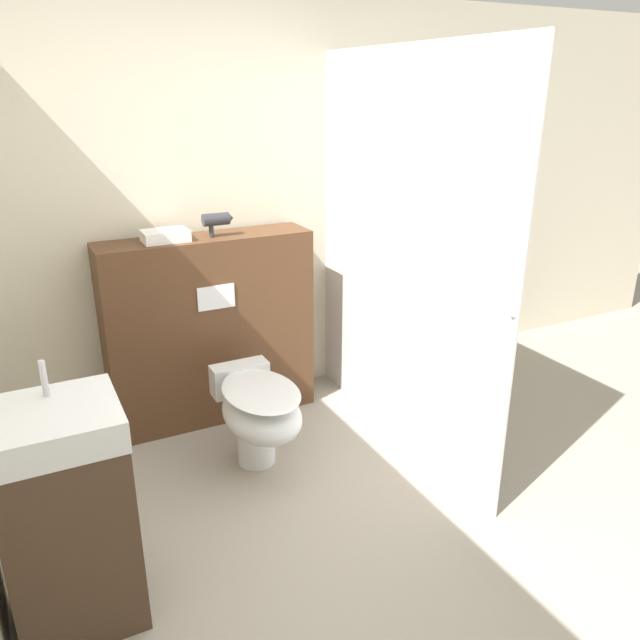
{
  "coord_description": "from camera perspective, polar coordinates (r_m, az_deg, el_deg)",
  "views": [
    {
      "loc": [
        -1.17,
        -1.77,
        1.97
      ],
      "look_at": [
        0.3,
        1.12,
        0.75
      ],
      "focal_mm": 35.0,
      "sensor_mm": 36.0,
      "label": 1
    }
  ],
  "objects": [
    {
      "name": "toilet",
      "position": [
        3.39,
        -5.66,
        -8.41
      ],
      "size": [
        0.39,
        0.68,
        0.5
      ],
      "color": "white",
      "rests_on": "ground_plane"
    },
    {
      "name": "hair_drier",
      "position": [
        3.66,
        -9.38,
        9.02
      ],
      "size": [
        0.18,
        0.07,
        0.14
      ],
      "color": "#2D2D33",
      "rests_on": "partition_panel"
    },
    {
      "name": "ground_plane",
      "position": [
        2.89,
        5.14,
        -22.41
      ],
      "size": [
        12.0,
        12.0,
        0.0
      ],
      "primitive_type": "plane",
      "color": "#9E9384"
    },
    {
      "name": "shower_glass",
      "position": [
        3.45,
        7.53,
        5.57
      ],
      "size": [
        0.04,
        1.8,
        2.17
      ],
      "color": "silver",
      "rests_on": "ground_plane"
    },
    {
      "name": "partition_panel",
      "position": [
        3.86,
        -9.97,
        -0.88
      ],
      "size": [
        1.25,
        0.31,
        1.16
      ],
      "color": "#51331E",
      "rests_on": "ground_plane"
    },
    {
      "name": "folded_towel",
      "position": [
        3.62,
        -13.97,
        7.49
      ],
      "size": [
        0.25,
        0.18,
        0.06
      ],
      "color": "white",
      "rests_on": "partition_panel"
    },
    {
      "name": "sink_vanity",
      "position": [
        2.62,
        -22.03,
        -16.33
      ],
      "size": [
        0.46,
        0.43,
        1.05
      ],
      "color": "#473323",
      "rests_on": "ground_plane"
    },
    {
      "name": "wall_back",
      "position": [
        3.92,
        -9.23,
        9.74
      ],
      "size": [
        8.0,
        0.06,
        2.5
      ],
      "color": "beige",
      "rests_on": "ground_plane"
    }
  ]
}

